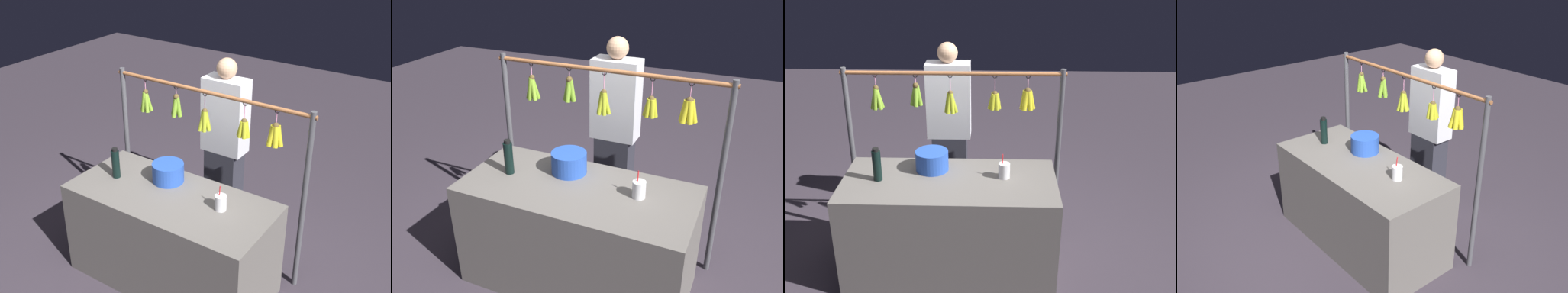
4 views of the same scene
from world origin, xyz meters
TOP-DOWN VIEW (x-y plane):
  - ground_plane at (0.00, 0.00)m, footprint 12.00×12.00m
  - market_counter at (0.00, 0.00)m, footprint 1.60×0.74m
  - display_rack at (-0.02, -0.50)m, footprint 1.79×0.12m
  - water_bottle at (0.53, 0.01)m, footprint 0.06×0.06m
  - blue_bucket at (0.15, -0.17)m, footprint 0.25×0.25m
  - drink_cup at (-0.41, -0.05)m, footprint 0.09×0.09m
  - vendor_person at (0.08, -0.94)m, footprint 0.39×0.21m

SIDE VIEW (x-z plane):
  - ground_plane at x=0.00m, z-range 0.00..0.00m
  - market_counter at x=0.00m, z-range 0.00..0.81m
  - vendor_person at x=0.08m, z-range -0.01..1.63m
  - drink_cup at x=-0.41m, z-range 0.78..0.96m
  - blue_bucket at x=0.15m, z-range 0.81..0.97m
  - water_bottle at x=0.53m, z-range 0.81..1.07m
  - display_rack at x=-0.02m, z-range 0.32..1.85m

